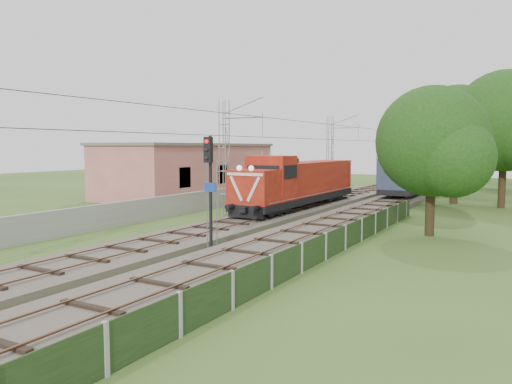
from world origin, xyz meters
The scene contains 14 objects.
ground centered at (0.00, 0.00, 0.00)m, with size 140.00×140.00×0.00m, color #38521E.
track_main centered at (0.00, 7.00, 0.18)m, with size 4.20×70.00×0.45m.
track_side centered at (5.00, 20.00, 0.18)m, with size 4.20×80.00×0.45m.
catenary centered at (-2.95, 12.00, 4.05)m, with size 3.31×70.00×8.00m.
boundary_wall centered at (-6.50, 12.00, 0.75)m, with size 0.25×40.00×1.50m, color #9E9E99.
station_building centered at (-15.00, 24.00, 2.63)m, with size 8.40×20.40×5.22m.
fence centered at (8.00, 3.00, 0.60)m, with size 0.12×32.00×1.20m.
locomotive centered at (0.00, 17.71, 2.16)m, with size 2.86×16.34×4.15m.
coach_rake centered at (5.00, 82.73, 2.51)m, with size 3.02×112.90×3.49m.
signal_post centered at (2.63, 2.10, 3.69)m, with size 0.59×0.46×5.37m.
tree_a centered at (10.84, 11.42, 5.09)m, with size 6.30×6.00×8.16m.
tree_b centered at (13.48, 27.33, 6.81)m, with size 8.41×8.01×10.91m.
tree_c centered at (9.69, 28.79, 6.31)m, with size 7.81×7.43×10.12m.
tree_d centered at (12.45, 48.89, 6.71)m, with size 8.30×7.90×10.76m.
Camera 1 is at (15.77, -16.79, 4.85)m, focal length 35.00 mm.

